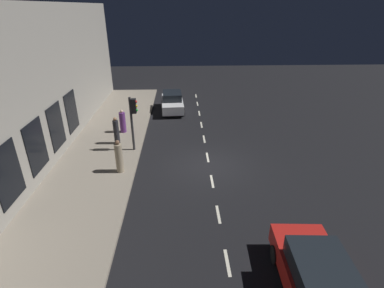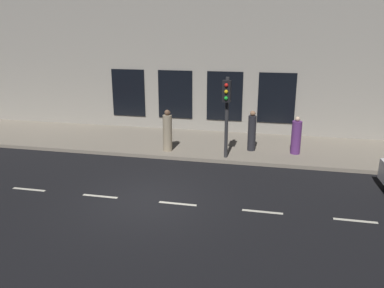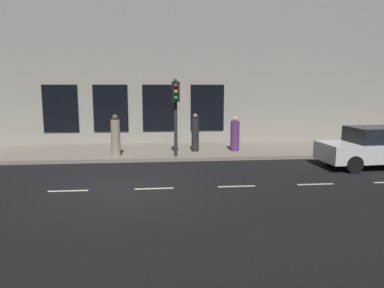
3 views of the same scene
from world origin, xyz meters
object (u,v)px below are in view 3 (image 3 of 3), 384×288
object	(u,v)px
parked_car_0	(374,147)
pedestrian_1	(195,134)
traffic_light	(176,104)
pedestrian_0	(116,137)
pedestrian_2	(235,135)

from	to	relation	value
parked_car_0	pedestrian_1	bearing A→B (deg)	60.04
pedestrian_1	traffic_light	bearing A→B (deg)	-24.90
parked_car_0	pedestrian_1	distance (m)	7.44
parked_car_0	pedestrian_1	size ratio (longest dim) A/B	2.37
pedestrian_0	pedestrian_2	xyz separation A→B (m)	(0.76, -5.38, -0.10)
pedestrian_0	pedestrian_1	size ratio (longest dim) A/B	1.03
traffic_light	pedestrian_1	xyz separation A→B (m)	(1.30, -0.96, -1.44)
pedestrian_1	pedestrian_2	world-z (taller)	pedestrian_1
traffic_light	pedestrian_2	world-z (taller)	traffic_light
traffic_light	parked_car_0	xyz separation A→B (m)	(-2.05, -7.59, -1.61)
traffic_light	pedestrian_0	world-z (taller)	traffic_light
pedestrian_0	traffic_light	bearing A→B (deg)	70.65
pedestrian_2	pedestrian_1	bearing A→B (deg)	-170.35
parked_car_0	pedestrian_2	distance (m)	5.81
parked_car_0	pedestrian_2	bearing A→B (deg)	52.31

